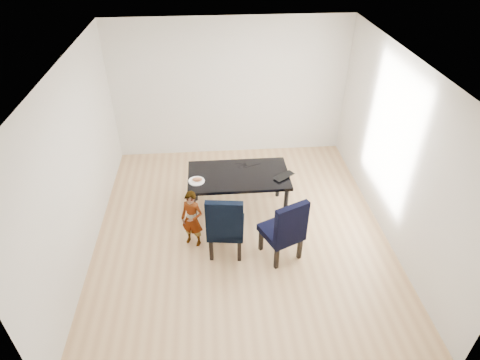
{
  "coord_description": "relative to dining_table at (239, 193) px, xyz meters",
  "views": [
    {
      "loc": [
        -0.41,
        -4.74,
        4.34
      ],
      "look_at": [
        0.0,
        0.2,
        0.85
      ],
      "focal_mm": 30.0,
      "sensor_mm": 36.0,
      "label": 1
    }
  ],
  "objects": [
    {
      "name": "wall_right",
      "position": [
        2.25,
        -0.5,
        0.98
      ],
      "size": [
        0.01,
        5.0,
        2.7
      ],
      "primitive_type": "cube",
      "color": "silver",
      "rests_on": "ground"
    },
    {
      "name": "chair_left",
      "position": [
        -0.25,
        -0.89,
        0.16
      ],
      "size": [
        0.57,
        0.59,
        1.07
      ],
      "primitive_type": "cube",
      "rotation": [
        0.0,
        0.0,
        -0.12
      ],
      "color": "black",
      "rests_on": "floor"
    },
    {
      "name": "laptop",
      "position": [
        0.68,
        -0.09,
        0.39
      ],
      "size": [
        0.43,
        0.39,
        0.03
      ],
      "primitive_type": "imported",
      "rotation": [
        0.0,
        0.0,
        3.74
      ],
      "color": "black",
      "rests_on": "dining_table"
    },
    {
      "name": "wall_left",
      "position": [
        -2.25,
        -0.5,
        0.98
      ],
      "size": [
        0.01,
        5.0,
        2.7
      ],
      "primitive_type": "cube",
      "color": "white",
      "rests_on": "ground"
    },
    {
      "name": "wall_back",
      "position": [
        0.0,
        2.0,
        0.98
      ],
      "size": [
        4.5,
        0.01,
        2.7
      ],
      "primitive_type": "cube",
      "color": "silver",
      "rests_on": "ground"
    },
    {
      "name": "dining_table",
      "position": [
        0.0,
        0.0,
        0.0
      ],
      "size": [
        1.6,
        0.9,
        0.75
      ],
      "primitive_type": "cube",
      "color": "black",
      "rests_on": "floor"
    },
    {
      "name": "floor",
      "position": [
        0.0,
        -0.5,
        -0.38
      ],
      "size": [
        4.5,
        5.0,
        0.01
      ],
      "primitive_type": "cube",
      "color": "tan",
      "rests_on": "ground"
    },
    {
      "name": "plate",
      "position": [
        -0.66,
        -0.14,
        0.38
      ],
      "size": [
        0.3,
        0.3,
        0.01
      ],
      "primitive_type": "cylinder",
      "rotation": [
        0.0,
        0.0,
        0.24
      ],
      "color": "white",
      "rests_on": "dining_table"
    },
    {
      "name": "cable_tangle",
      "position": [
        0.09,
        0.22,
        0.38
      ],
      "size": [
        0.19,
        0.19,
        0.01
      ],
      "primitive_type": "torus",
      "rotation": [
        0.0,
        0.0,
        0.36
      ],
      "color": "black",
      "rests_on": "dining_table"
    },
    {
      "name": "ceiling",
      "position": [
        0.0,
        -0.5,
        2.33
      ],
      "size": [
        4.5,
        5.0,
        0.01
      ],
      "primitive_type": "cube",
      "color": "white",
      "rests_on": "wall_back"
    },
    {
      "name": "wall_front",
      "position": [
        0.0,
        -3.0,
        0.98
      ],
      "size": [
        4.5,
        0.01,
        2.7
      ],
      "primitive_type": "cube",
      "color": "silver",
      "rests_on": "ground"
    },
    {
      "name": "child",
      "position": [
        -0.74,
        -0.71,
        0.1
      ],
      "size": [
        0.41,
        0.35,
        0.94
      ],
      "primitive_type": "imported",
      "rotation": [
        0.0,
        0.0,
        -0.42
      ],
      "color": "orange",
      "rests_on": "floor"
    },
    {
      "name": "sandwich",
      "position": [
        -0.65,
        -0.15,
        0.42
      ],
      "size": [
        0.17,
        0.11,
        0.06
      ],
      "primitive_type": "ellipsoid",
      "rotation": [
        0.0,
        0.0,
        -0.24
      ],
      "color": "#A6623B",
      "rests_on": "plate"
    },
    {
      "name": "chair_right",
      "position": [
        0.53,
        -1.04,
        0.15
      ],
      "size": [
        0.68,
        0.69,
        1.05
      ],
      "primitive_type": "cube",
      "rotation": [
        0.0,
        0.0,
        0.42
      ],
      "color": "black",
      "rests_on": "floor"
    }
  ]
}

